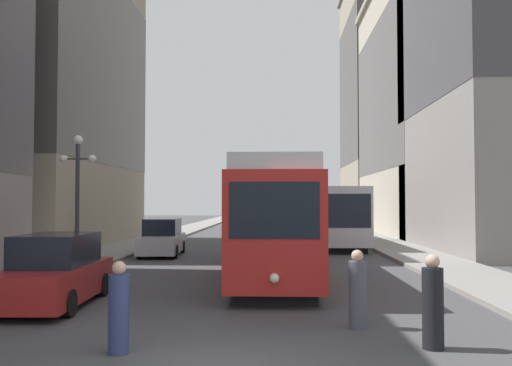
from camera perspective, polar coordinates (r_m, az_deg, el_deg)
sidewalk_left at (r=49.10m, az=-7.80°, el=-5.01°), size 3.02×120.00×0.15m
sidewalk_right at (r=48.83m, az=10.15°, el=-5.01°), size 3.02×120.00×0.15m
streetcar at (r=20.15m, az=2.06°, el=-3.57°), size 2.65×14.06×3.89m
transit_bus at (r=33.78m, az=8.07°, el=-3.19°), size 2.77×12.88×3.45m
parked_car_left_near at (r=27.37m, az=-9.84°, el=-5.77°), size 2.09×4.69×1.82m
parked_car_left_mid at (r=14.97m, az=-20.37°, el=-8.80°), size 2.04×4.61×1.82m
pedestrian_crossing_near at (r=10.49m, az=18.11°, el=-12.09°), size 0.38×0.38×1.70m
pedestrian_crossing_far at (r=10.01m, az=-14.25°, el=-12.85°), size 0.36×0.36×1.61m
pedestrian_on_sidewalk at (r=11.79m, az=10.63°, el=-11.16°), size 0.37×0.37×1.64m
lamp_post_left_near at (r=21.68m, az=-18.26°, el=0.33°), size 1.41×0.36×5.05m
building_left_midblock at (r=36.81m, az=-23.75°, el=10.10°), size 12.28×17.02×19.97m
building_right_corner at (r=65.38m, az=15.38°, el=8.66°), size 13.63×15.90×28.51m
building_right_far at (r=47.82m, az=20.84°, el=7.88°), size 14.43×19.72×20.94m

